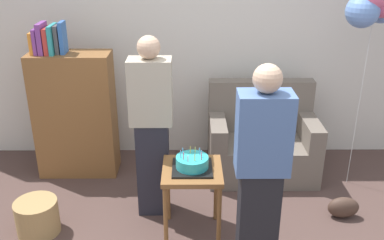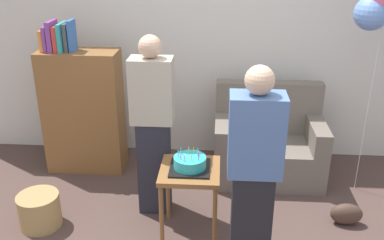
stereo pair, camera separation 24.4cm
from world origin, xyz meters
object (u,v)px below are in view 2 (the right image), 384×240
(wicker_basket, at_px, (39,210))
(balloon_bunch, at_px, (384,7))
(handbag, at_px, (346,214))
(birthday_cake, at_px, (190,163))
(person_holding_cake, at_px, (253,179))
(bookshelf, at_px, (83,109))
(person_blowing_candles, at_px, (153,127))
(couch, at_px, (268,145))
(side_table, at_px, (190,179))

(wicker_basket, xyz_separation_m, balloon_bunch, (2.91, 0.78, 1.64))
(handbag, relative_size, balloon_bunch, 0.14)
(birthday_cake, bearing_deg, person_holding_cake, -44.80)
(bookshelf, distance_m, person_blowing_candles, 1.14)
(balloon_bunch, bearing_deg, bookshelf, 174.27)
(couch, bearing_deg, wicker_basket, -153.30)
(couch, xyz_separation_m, wicker_basket, (-2.05, -1.03, -0.19))
(person_holding_cake, height_order, handbag, person_holding_cake)
(birthday_cake, height_order, handbag, birthday_cake)
(birthday_cake, bearing_deg, bookshelf, 137.81)
(handbag, bearing_deg, balloon_bunch, 68.57)
(wicker_basket, bearing_deg, balloon_bunch, 15.02)
(birthday_cake, xyz_separation_m, wicker_basket, (-1.32, 0.03, -0.53))
(person_blowing_candles, relative_size, person_holding_cake, 1.00)
(side_table, height_order, birthday_cake, birthday_cake)
(bookshelf, height_order, person_blowing_candles, person_blowing_candles)
(couch, bearing_deg, handbag, -53.06)
(birthday_cake, distance_m, person_blowing_candles, 0.52)
(couch, distance_m, balloon_bunch, 1.71)
(balloon_bunch, bearing_deg, side_table, -153.01)
(couch, height_order, birthday_cake, couch)
(bookshelf, relative_size, person_blowing_candles, 0.98)
(birthday_cake, relative_size, handbag, 1.14)
(person_blowing_candles, height_order, person_holding_cake, same)
(birthday_cake, height_order, wicker_basket, birthday_cake)
(birthday_cake, distance_m, handbag, 1.50)
(bookshelf, distance_m, birthday_cake, 1.62)
(couch, relative_size, side_table, 1.74)
(bookshelf, xyz_separation_m, birthday_cake, (1.20, -1.09, 0.00))
(handbag, bearing_deg, person_holding_cake, -142.31)
(bookshelf, distance_m, side_table, 1.63)
(bookshelf, relative_size, person_holding_cake, 0.98)
(wicker_basket, bearing_deg, birthday_cake, -1.31)
(side_table, height_order, handbag, side_table)
(bookshelf, relative_size, side_table, 2.54)
(side_table, distance_m, birthday_cake, 0.15)
(person_blowing_candles, distance_m, balloon_bunch, 2.21)
(couch, relative_size, wicker_basket, 3.06)
(side_table, xyz_separation_m, handbag, (1.36, 0.23, -0.43))
(person_holding_cake, distance_m, handbag, 1.35)
(birthday_cake, bearing_deg, handbag, 9.53)
(birthday_cake, relative_size, person_holding_cake, 0.20)
(handbag, height_order, balloon_bunch, balloon_bunch)
(person_holding_cake, distance_m, balloon_bunch, 1.95)
(person_blowing_candles, bearing_deg, person_holding_cake, -56.32)
(couch, relative_size, person_holding_cake, 0.67)
(side_table, distance_m, wicker_basket, 1.37)
(bookshelf, relative_size, wicker_basket, 4.45)
(balloon_bunch, bearing_deg, wicker_basket, -164.98)
(person_blowing_candles, bearing_deg, wicker_basket, -172.53)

